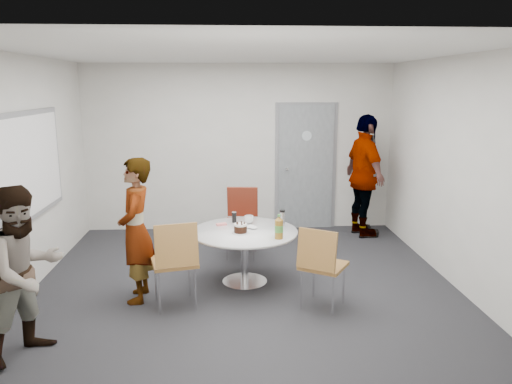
{
  "coord_description": "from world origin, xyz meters",
  "views": [
    {
      "loc": [
        -0.19,
        -5.62,
        2.35
      ],
      "look_at": [
        0.15,
        0.25,
        1.09
      ],
      "focal_mm": 35.0,
      "sensor_mm": 36.0,
      "label": 1
    }
  ],
  "objects": [
    {
      "name": "floor",
      "position": [
        0.0,
        0.0,
        0.0
      ],
      "size": [
        5.0,
        5.0,
        0.0
      ],
      "primitive_type": "plane",
      "color": "black",
      "rests_on": "ground"
    },
    {
      "name": "ceiling",
      "position": [
        0.0,
        0.0,
        2.7
      ],
      "size": [
        5.0,
        5.0,
        0.0
      ],
      "primitive_type": "plane",
      "rotation": [
        3.14,
        0.0,
        0.0
      ],
      "color": "silver",
      "rests_on": "wall_back"
    },
    {
      "name": "wall_back",
      "position": [
        0.0,
        2.5,
        1.35
      ],
      "size": [
        5.0,
        0.0,
        5.0
      ],
      "primitive_type": "plane",
      "rotation": [
        1.57,
        0.0,
        0.0
      ],
      "color": "beige",
      "rests_on": "floor"
    },
    {
      "name": "wall_left",
      "position": [
        -2.5,
        0.0,
        1.35
      ],
      "size": [
        0.0,
        5.0,
        5.0
      ],
      "primitive_type": "plane",
      "rotation": [
        1.57,
        0.0,
        1.57
      ],
      "color": "beige",
      "rests_on": "floor"
    },
    {
      "name": "wall_right",
      "position": [
        2.5,
        0.0,
        1.35
      ],
      "size": [
        0.0,
        5.0,
        5.0
      ],
      "primitive_type": "plane",
      "rotation": [
        1.57,
        0.0,
        -1.57
      ],
      "color": "beige",
      "rests_on": "floor"
    },
    {
      "name": "wall_front",
      "position": [
        0.0,
        -2.5,
        1.35
      ],
      "size": [
        5.0,
        0.0,
        5.0
      ],
      "primitive_type": "plane",
      "rotation": [
        -1.57,
        0.0,
        0.0
      ],
      "color": "beige",
      "rests_on": "floor"
    },
    {
      "name": "door",
      "position": [
        1.1,
        2.48,
        1.03
      ],
      "size": [
        1.02,
        0.17,
        2.12
      ],
      "color": "slate",
      "rests_on": "wall_back"
    },
    {
      "name": "whiteboard",
      "position": [
        -2.46,
        0.2,
        1.45
      ],
      "size": [
        0.04,
        1.9,
        1.25
      ],
      "color": "gray",
      "rests_on": "wall_left"
    },
    {
      "name": "table",
      "position": [
        0.02,
        0.08,
        0.57
      ],
      "size": [
        1.26,
        1.26,
        0.94
      ],
      "color": "silver",
      "rests_on": "floor"
    },
    {
      "name": "chair_near_left",
      "position": [
        -0.75,
        -0.6,
        0.6
      ],
      "size": [
        0.56,
        0.6,
        0.97
      ],
      "rotation": [
        0.0,
        0.0,
        0.24
      ],
      "color": "olive",
      "rests_on": "floor"
    },
    {
      "name": "chair_near_right",
      "position": [
        0.77,
        -0.7,
        0.56
      ],
      "size": [
        0.61,
        0.62,
        0.91
      ],
      "rotation": [
        0.0,
        0.0,
        -0.55
      ],
      "color": "olive",
      "rests_on": "floor"
    },
    {
      "name": "chair_far",
      "position": [
        -0.0,
        1.15,
        0.58
      ],
      "size": [
        0.5,
        0.54,
        0.95
      ],
      "rotation": [
        0.0,
        0.0,
        3.03
      ],
      "color": "maroon",
      "rests_on": "floor"
    },
    {
      "name": "person_main",
      "position": [
        -1.2,
        -0.31,
        0.8
      ],
      "size": [
        0.4,
        0.59,
        1.6
      ],
      "primitive_type": "imported",
      "rotation": [
        0.0,
        0.0,
        -1.54
      ],
      "color": "#A5C6EA",
      "rests_on": "floor"
    },
    {
      "name": "person_left",
      "position": [
        -1.95,
        -1.43,
        0.77
      ],
      "size": [
        0.9,
        0.94,
        1.53
      ],
      "primitive_type": "imported",
      "rotation": [
        0.0,
        0.0,
        0.98
      ],
      "color": "white",
      "rests_on": "floor"
    },
    {
      "name": "person_right",
      "position": [
        1.95,
        1.95,
        0.96
      ],
      "size": [
        0.67,
        1.19,
        1.92
      ],
      "primitive_type": "imported",
      "rotation": [
        0.0,
        0.0,
        1.76
      ],
      "color": "black",
      "rests_on": "floor"
    }
  ]
}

